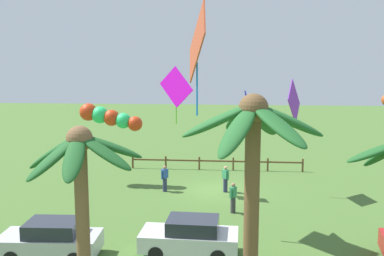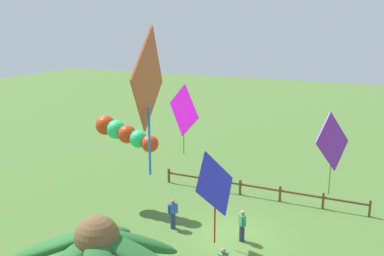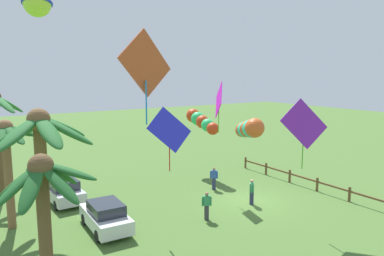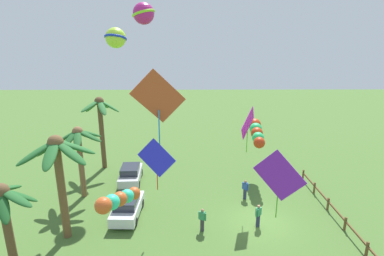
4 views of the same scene
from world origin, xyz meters
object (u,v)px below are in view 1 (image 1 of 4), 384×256
(spectator_0, at_px, (225,179))
(kite_diamond_5, at_px, (176,88))
(parked_car_0, at_px, (190,236))
(palm_tree_2, at_px, (81,170))
(spectator_2, at_px, (233,198))
(parked_car_1, at_px, (51,239))
(kite_tube_0, at_px, (108,117))
(spectator_1, at_px, (165,178))
(kite_diamond_7, at_px, (251,117))
(palm_tree_3, at_px, (253,146))
(kite_diamond_3, at_px, (197,44))
(kite_diamond_4, at_px, (294,102))

(spectator_0, bearing_deg, kite_diamond_5, 8.27)
(parked_car_0, bearing_deg, palm_tree_2, 53.91)
(spectator_2, bearing_deg, parked_car_1, 39.76)
(parked_car_0, xyz_separation_m, kite_tube_0, (6.18, -10.21, 3.58))
(spectator_1, height_order, kite_tube_0, kite_tube_0)
(kite_diamond_5, height_order, kite_diamond_7, kite_diamond_5)
(parked_car_0, distance_m, kite_tube_0, 12.46)
(spectator_0, distance_m, spectator_2, 3.75)
(parked_car_0, distance_m, kite_diamond_7, 5.75)
(palm_tree_2, xyz_separation_m, spectator_1, (-0.58, -12.74, -3.59))
(palm_tree_2, relative_size, kite_diamond_5, 1.71)
(palm_tree_3, relative_size, kite_diamond_3, 1.35)
(kite_diamond_3, bearing_deg, kite_tube_0, -51.25)
(spectator_2, bearing_deg, kite_diamond_5, -44.50)
(kite_diamond_3, bearing_deg, kite_diamond_5, -74.36)
(kite_diamond_4, distance_m, kite_diamond_7, 6.91)
(palm_tree_3, xyz_separation_m, kite_diamond_5, (3.89, -11.83, 1.19))
(palm_tree_2, distance_m, kite_diamond_3, 8.22)
(kite_diamond_3, bearing_deg, kite_diamond_7, -178.85)
(palm_tree_2, height_order, parked_car_1, palm_tree_2)
(palm_tree_3, distance_m, kite_diamond_4, 12.49)
(spectator_0, height_order, kite_diamond_4, kite_diamond_4)
(palm_tree_2, distance_m, parked_car_1, 5.49)
(spectator_1, bearing_deg, palm_tree_3, 111.06)
(palm_tree_2, relative_size, parked_car_1, 1.45)
(kite_tube_0, relative_size, kite_diamond_5, 1.22)
(kite_diamond_5, bearing_deg, spectator_0, -171.73)
(kite_diamond_5, bearing_deg, kite_tube_0, -20.71)
(parked_car_1, relative_size, kite_diamond_7, 1.26)
(spectator_2, bearing_deg, palm_tree_3, 93.57)
(parked_car_0, xyz_separation_m, spectator_1, (2.37, -8.69, 0.06))
(parked_car_1, height_order, kite_diamond_3, kite_diamond_3)
(spectator_2, distance_m, kite_tube_0, 10.02)
(kite_diamond_3, bearing_deg, palm_tree_2, 64.88)
(palm_tree_3, height_order, kite_diamond_5, kite_diamond_5)
(parked_car_1, xyz_separation_m, kite_diamond_4, (-10.63, -9.60, 4.71))
(spectator_1, bearing_deg, parked_car_1, 72.01)
(palm_tree_3, xyz_separation_m, spectator_2, (0.53, -8.53, -4.29))
(palm_tree_3, relative_size, parked_car_1, 1.69)
(parked_car_1, height_order, kite_diamond_4, kite_diamond_4)
(spectator_0, relative_size, kite_diamond_4, 0.43)
(palm_tree_2, distance_m, kite_diamond_7, 8.50)
(kite_diamond_3, relative_size, kite_diamond_4, 1.36)
(spectator_1, distance_m, kite_diamond_5, 5.54)
(palm_tree_3, bearing_deg, kite_diamond_5, -71.79)
(parked_car_1, xyz_separation_m, kite_tube_0, (0.73, -11.01, 3.58))
(palm_tree_2, height_order, spectator_1, palm_tree_2)
(parked_car_0, relative_size, kite_diamond_7, 1.25)
(kite_tube_0, bearing_deg, kite_diamond_7, 138.05)
(palm_tree_2, height_order, kite_diamond_4, kite_diamond_4)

